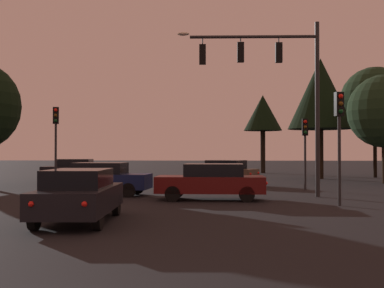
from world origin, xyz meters
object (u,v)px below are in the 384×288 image
at_px(tree_behind_sign, 375,101).
at_px(tree_right_cluster, 263,114).
at_px(tree_left_far, 321,94).
at_px(traffic_signal_mast_arm, 275,75).
at_px(car_far_lane, 74,169).
at_px(car_parked_lot, 224,172).
at_px(traffic_light_median, 56,131).
at_px(car_nearside_lane, 79,194).
at_px(traffic_light_corner_right, 339,125).
at_px(traffic_light_corner_left, 305,139).
at_px(car_crossing_left, 211,181).
at_px(car_crossing_right, 103,178).

bearing_deg(tree_behind_sign, tree_right_cluster, 137.23).
bearing_deg(tree_left_far, tree_right_cluster, 109.05).
bearing_deg(traffic_signal_mast_arm, car_far_lane, 137.63).
relative_size(tree_behind_sign, tree_right_cluster, 1.17).
height_order(car_parked_lot, tree_right_cluster, tree_right_cluster).
height_order(car_parked_lot, tree_behind_sign, tree_behind_sign).
relative_size(car_far_lane, tree_behind_sign, 0.49).
distance_m(traffic_light_median, tree_left_far, 20.14).
relative_size(car_nearside_lane, tree_right_cluster, 0.61).
bearing_deg(tree_right_cluster, traffic_light_median, -121.90).
bearing_deg(car_far_lane, traffic_signal_mast_arm, -42.37).
distance_m(traffic_light_corner_right, tree_behind_sign, 22.12).
height_order(traffic_light_corner_left, traffic_light_median, traffic_light_median).
distance_m(traffic_light_median, car_crossing_left, 9.99).
xyz_separation_m(car_parked_lot, tree_left_far, (7.36, 7.27, 5.60)).
relative_size(traffic_light_corner_right, car_parked_lot, 0.99).
relative_size(traffic_signal_mast_arm, tree_behind_sign, 0.90).
distance_m(traffic_light_corner_right, car_parked_lot, 11.83).
bearing_deg(car_parked_lot, car_nearside_lane, -105.96).
bearing_deg(traffic_signal_mast_arm, tree_left_far, 70.34).
xyz_separation_m(traffic_light_corner_left, traffic_light_median, (-13.28, -0.57, 0.42)).
distance_m(car_far_lane, tree_right_cluster, 19.97).
relative_size(traffic_light_median, car_nearside_lane, 0.96).
height_order(car_crossing_right, tree_left_far, tree_left_far).
distance_m(traffic_signal_mast_arm, car_nearside_lane, 11.49).
relative_size(tree_behind_sign, tree_left_far, 0.97).
xyz_separation_m(traffic_light_median, car_nearside_lane, (4.62, -11.56, -2.33)).
height_order(traffic_light_corner_left, tree_left_far, tree_left_far).
relative_size(traffic_light_corner_right, traffic_light_median, 0.97).
bearing_deg(car_crossing_right, car_nearside_lane, -80.95).
height_order(car_crossing_right, tree_behind_sign, tree_behind_sign).
bearing_deg(tree_behind_sign, car_far_lane, -166.86).
relative_size(tree_left_far, tree_right_cluster, 1.21).
bearing_deg(car_far_lane, tree_behind_sign, 13.14).
bearing_deg(car_far_lane, car_crossing_left, -53.31).
xyz_separation_m(traffic_light_corner_left, tree_left_far, (3.14, 10.64, 3.68)).
bearing_deg(car_crossing_left, car_nearside_lane, -119.46).
xyz_separation_m(traffic_light_median, car_far_lane, (-1.48, 8.18, -2.33)).
distance_m(traffic_signal_mast_arm, tree_behind_sign, 19.58).
relative_size(car_parked_lot, tree_left_far, 0.47).
height_order(traffic_light_corner_right, tree_right_cluster, tree_right_cluster).
height_order(traffic_signal_mast_arm, tree_left_far, tree_left_far).
bearing_deg(traffic_light_median, car_parked_lot, 23.47).
bearing_deg(tree_left_far, tree_behind_sign, 25.50).
relative_size(traffic_light_corner_right, car_crossing_right, 0.95).
height_order(car_nearside_lane, tree_left_far, tree_left_far).
xyz_separation_m(traffic_signal_mast_arm, traffic_light_median, (-11.20, 3.39, -2.37)).
bearing_deg(car_parked_lot, car_crossing_left, -94.62).
height_order(traffic_light_corner_left, tree_right_cluster, tree_right_cluster).
bearing_deg(tree_right_cluster, traffic_light_corner_right, -89.77).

